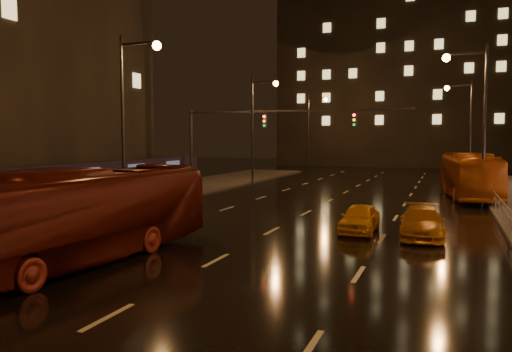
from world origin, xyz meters
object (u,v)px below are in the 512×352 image
at_px(taxi_near, 360,218).
at_px(pedestrian_c, 122,194).
at_px(taxi_far, 422,222).
at_px(bus_curb, 469,175).
at_px(bus_red, 79,216).
at_px(pedestrian_b, 33,200).

height_order(taxi_near, pedestrian_c, pedestrian_c).
bearing_deg(taxi_near, taxi_far, -2.75).
relative_size(bus_curb, taxi_near, 3.10).
height_order(taxi_far, pedestrian_c, pedestrian_c).
bearing_deg(pedestrian_c, bus_curb, -62.78).
bearing_deg(bus_curb, bus_red, -123.85).
height_order(bus_curb, pedestrian_c, bus_curb).
xyz_separation_m(bus_red, pedestrian_c, (-6.79, 11.71, -0.72)).
bearing_deg(pedestrian_c, taxi_far, -105.66).
bearing_deg(taxi_near, bus_red, -130.58).
bearing_deg(pedestrian_b, taxi_far, -83.09).
distance_m(pedestrian_b, pedestrian_c, 5.71).
bearing_deg(taxi_far, bus_curb, 78.00).
relative_size(bus_curb, pedestrian_c, 7.58).
xyz_separation_m(bus_red, bus_curb, (13.21, 25.31, -0.02)).
distance_m(taxi_near, pedestrian_b, 16.62).
height_order(taxi_far, pedestrian_b, pedestrian_b).
bearing_deg(bus_red, pedestrian_b, 147.69).
height_order(bus_red, taxi_far, bus_red).
distance_m(bus_curb, taxi_near, 16.95).
relative_size(bus_red, pedestrian_c, 7.65).
xyz_separation_m(taxi_near, pedestrian_b, (-16.34, -2.99, 0.45)).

